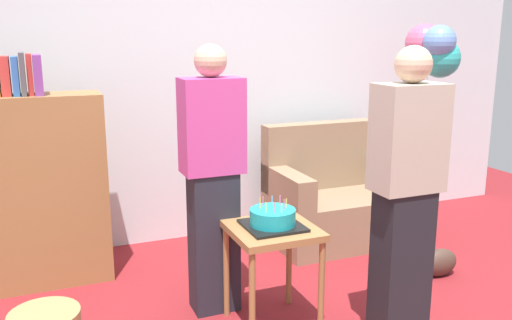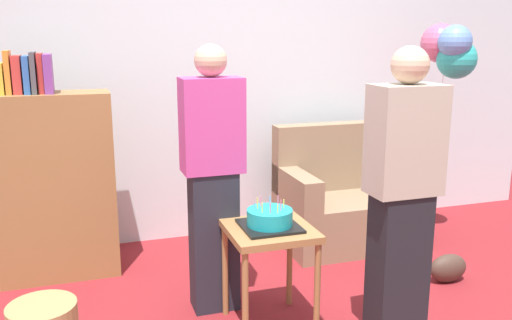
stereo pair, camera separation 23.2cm
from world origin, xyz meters
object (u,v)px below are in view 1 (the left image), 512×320
Objects in this scene: birthday_cake at (273,219)px; person_holding_cake at (405,199)px; handbag at (439,262)px; balloon_bunch at (434,49)px; person_blowing_candles at (213,180)px; couch at (335,200)px; bookshelf at (44,186)px; side_table at (272,243)px.

birthday_cake is 0.74m from person_holding_cake.
person_holding_cake is 1.23m from handbag.
balloon_bunch reaches higher than person_holding_cake.
handbag is at bearing 9.65° from person_blowing_candles.
bookshelf is (-2.24, 0.05, 0.34)m from couch.
bookshelf is 0.97× the size of person_holding_cake.
person_holding_cake is (0.58, -0.42, 0.17)m from birthday_cake.
person_blowing_candles is 1.12m from person_holding_cake.
handbag is at bearing -120.48° from balloon_bunch.
handbag is (2.56, -0.97, -0.58)m from bookshelf.
person_holding_cake reaches higher than side_table.
handbag is at bearing 6.99° from birthday_cake.
person_holding_cake is at bearing -41.53° from bookshelf.
person_holding_cake is 1.96m from balloon_bunch.
balloon_bunch is (1.24, 1.33, 0.74)m from person_holding_cake.
bookshelf is 3.13m from balloon_bunch.
handbag is at bearing -134.85° from person_holding_cake.
bookshelf is at bearing 136.13° from side_table.
balloon_bunch is (1.81, 0.91, 0.91)m from birthday_cake.
balloon_bunch is (0.44, 0.74, 1.47)m from handbag.
bookshelf is 2.36m from person_holding_cake.
couch is 1.46m from balloon_bunch.
side_table is (-1.06, -1.09, 0.18)m from couch.
bookshelf is 4.94× the size of birthday_cake.
handbag is (1.38, 0.17, -0.56)m from birthday_cake.
balloon_bunch is (0.76, -0.18, 1.23)m from couch.
balloon_bunch is at bearing 26.71° from side_table.
birthday_cake is (-1.06, -1.09, 0.32)m from couch.
balloon_bunch reaches higher than bookshelf.
birthday_cake is 0.20× the size of person_blowing_candles.
balloon_bunch reaches higher than person_blowing_candles.
person_blowing_candles is at bearing 126.94° from birthday_cake.
person_blowing_candles and person_holding_cake have the same top height.
side_table is at bearing -173.01° from handbag.
handbag is at bearing -70.93° from couch.
person_blowing_candles is (-0.25, 0.33, 0.32)m from side_table.
person_blowing_candles reaches higher than birthday_cake.
couch is 1.53m from side_table.
bookshelf reaches higher than side_table.
birthday_cake is 0.20× the size of person_holding_cake.
person_blowing_candles is at bearing -40.83° from bookshelf.
bookshelf is 0.97× the size of person_blowing_candles.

